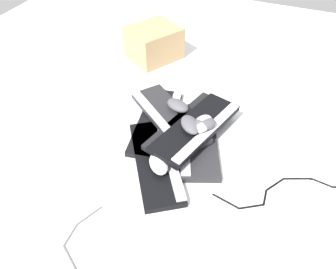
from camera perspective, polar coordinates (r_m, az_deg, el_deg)
ground_plane at (r=1.36m, az=2.69°, el=-1.42°), size 3.20×3.20×0.00m
keyboard_0 at (r=1.27m, az=-2.06°, el=-4.67°), size 0.45×0.37×0.03m
keyboard_1 at (r=1.36m, az=5.13°, el=-0.77°), size 0.46×0.30×0.03m
keyboard_2 at (r=1.44m, az=-1.92°, el=2.29°), size 0.46×0.23×0.03m
keyboard_3 at (r=1.38m, az=3.83°, el=1.54°), size 0.46×0.26×0.03m
keyboard_4 at (r=1.32m, az=4.99°, el=1.17°), size 0.46×0.27×0.03m
keyboard_5 at (r=1.42m, az=0.06°, el=3.10°), size 0.39×0.44×0.03m
mouse_0 at (r=1.25m, az=-1.42°, el=-3.36°), size 0.10×0.13×0.04m
mouse_1 at (r=1.22m, az=-1.64°, el=-5.09°), size 0.13×0.12×0.04m
mouse_2 at (r=1.29m, az=6.08°, el=1.79°), size 0.12×0.13×0.04m
mouse_3 at (r=1.42m, az=1.71°, el=5.08°), size 0.10×0.13×0.04m
mouse_4 at (r=1.28m, az=3.92°, el=1.77°), size 0.13×0.12×0.04m
mouse_5 at (r=1.29m, az=6.03°, el=1.91°), size 0.12×0.08×0.04m
cable_0 at (r=1.29m, az=21.39°, el=-8.67°), size 0.38×0.51×0.01m
cardboard_box at (r=1.87m, az=-2.48°, el=15.64°), size 0.34×0.32×0.18m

